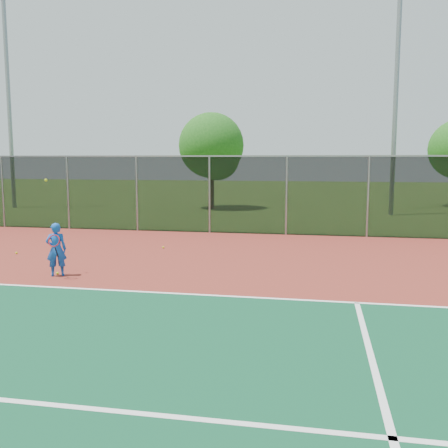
% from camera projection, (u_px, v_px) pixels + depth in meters
% --- Properties ---
extents(ground, '(120.00, 120.00, 0.00)m').
position_uv_depth(ground, '(234.00, 354.00, 7.47)').
color(ground, '#375E1A').
rests_on(ground, ground).
extents(court_apron, '(30.00, 20.00, 0.02)m').
position_uv_depth(court_apron, '(252.00, 313.00, 9.42)').
color(court_apron, maroon).
rests_on(court_apron, ground).
extents(court_lines, '(22.10, 13.05, 0.00)m').
position_uv_depth(court_lines, '(391.00, 432.00, 5.27)').
color(court_lines, white).
rests_on(court_lines, court_apron).
extents(fence_back, '(30.00, 0.06, 3.03)m').
position_uv_depth(fence_back, '(286.00, 195.00, 18.96)').
color(fence_back, black).
rests_on(fence_back, court_apron).
extents(tennis_player, '(0.59, 0.66, 2.40)m').
position_uv_depth(tennis_player, '(56.00, 249.00, 12.30)').
color(tennis_player, blue).
rests_on(tennis_player, court_apron).
extents(practice_ball_1, '(0.07, 0.07, 0.07)m').
position_uv_depth(practice_ball_1, '(58.00, 273.00, 12.52)').
color(practice_ball_1, '#CCD518').
rests_on(practice_ball_1, court_apron).
extents(practice_ball_4, '(0.07, 0.07, 0.07)m').
position_uv_depth(practice_ball_4, '(17.00, 253.00, 15.23)').
color(practice_ball_4, '#CCD518').
rests_on(practice_ball_4, court_apron).
extents(practice_ball_5, '(0.07, 0.07, 0.07)m').
position_uv_depth(practice_ball_5, '(163.00, 247.00, 16.19)').
color(practice_ball_5, '#CCD518').
rests_on(practice_ball_5, court_apron).
extents(floodlight_nw, '(0.90, 0.40, 13.36)m').
position_uv_depth(floodlight_nw, '(8.00, 80.00, 29.08)').
color(floodlight_nw, gray).
rests_on(floodlight_nw, ground).
extents(floodlight_n, '(0.90, 0.40, 13.36)m').
position_uv_depth(floodlight_n, '(397.00, 68.00, 25.20)').
color(floodlight_n, gray).
rests_on(floodlight_n, ground).
extents(tree_back_left, '(3.82, 3.82, 5.61)m').
position_uv_depth(tree_back_left, '(213.00, 148.00, 29.09)').
color(tree_back_left, '#372714').
rests_on(tree_back_left, ground).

